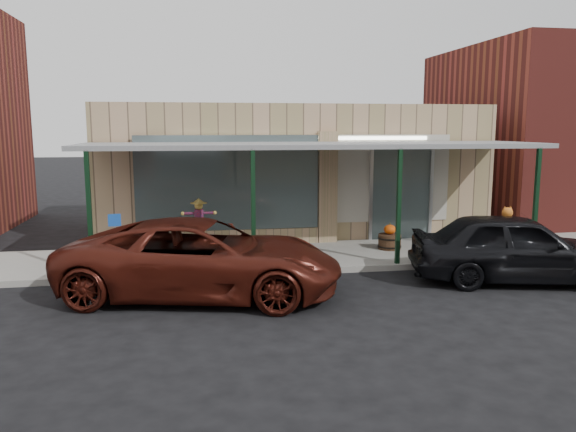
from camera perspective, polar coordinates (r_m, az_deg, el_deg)
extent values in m
plane|color=black|center=(11.86, 6.41, -8.29)|extent=(120.00, 120.00, 0.00)
cube|color=gray|center=(15.21, 2.69, -4.08)|extent=(40.00, 3.20, 0.15)
cube|color=tan|center=(19.39, -0.15, 4.82)|extent=(12.00, 6.00, 4.20)
cube|color=#485658|center=(16.04, -6.08, 3.17)|extent=(5.20, 0.06, 2.80)
cube|color=#485658|center=(17.32, 11.36, 2.14)|extent=(1.80, 0.06, 2.80)
cube|color=tan|center=(16.54, 4.01, 2.68)|extent=(0.55, 0.30, 3.40)
cube|color=tan|center=(16.32, -6.00, -2.23)|extent=(5.20, 0.30, 0.50)
cube|color=#A49E91|center=(16.43, 1.58, 3.71)|extent=(9.00, 0.02, 2.60)
cube|color=white|center=(16.33, 1.62, 7.89)|extent=(7.50, 0.03, 0.10)
cube|color=slate|center=(14.83, 2.78, 7.19)|extent=(12.00, 3.00, 0.12)
cube|color=black|center=(13.38, -19.51, 0.04)|extent=(0.10, 0.10, 2.95)
cube|color=black|center=(13.25, -3.55, 0.46)|extent=(0.10, 0.10, 2.95)
cube|color=black|center=(14.08, 11.18, 0.81)|extent=(0.10, 0.10, 2.95)
cube|color=black|center=(15.77, 23.86, 1.07)|extent=(0.10, 0.10, 2.95)
cylinder|color=#4C301E|center=(15.03, -8.95, -3.27)|extent=(0.78, 0.78, 0.40)
cylinder|color=navy|center=(14.96, -8.99, -1.98)|extent=(0.28, 0.28, 0.30)
cylinder|color=maroon|center=(14.89, -9.03, -0.39)|extent=(0.31, 0.31, 0.54)
sphere|color=gold|center=(14.83, -9.06, 1.05)|extent=(0.22, 0.22, 0.22)
cone|color=gold|center=(14.82, -9.07, 1.54)|extent=(0.36, 0.36, 0.14)
cylinder|color=#4C301E|center=(15.93, 10.28, -2.57)|extent=(0.63, 0.63, 0.42)
ellipsoid|color=#FF5C10|center=(15.87, 10.31, -1.36)|extent=(0.33, 0.33, 0.27)
cylinder|color=#4C471E|center=(15.84, 10.33, -0.80)|extent=(0.04, 0.04, 0.06)
cylinder|color=gray|center=(13.70, -17.08, -3.26)|extent=(0.04, 0.04, 1.10)
cube|color=#174BAF|center=(13.57, -17.22, -0.40)|extent=(0.28, 0.07, 0.29)
imported|color=black|center=(13.83, 22.18, -2.98)|extent=(5.02, 2.90, 1.61)
ellipsoid|color=orange|center=(14.62, 21.41, -0.94)|extent=(0.35, 0.30, 0.45)
sphere|color=orange|center=(14.61, 21.39, 0.32)|extent=(0.26, 0.26, 0.26)
cylinder|color=#1C7F1F|center=(14.59, 21.45, -0.24)|extent=(0.18, 0.18, 0.02)
imported|color=#49160E|center=(11.90, -8.68, -4.26)|extent=(6.26, 3.89, 1.62)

